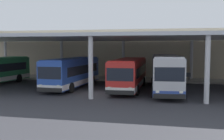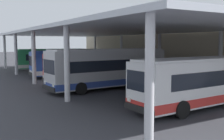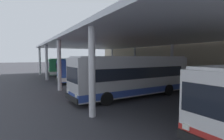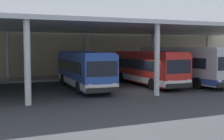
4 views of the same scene
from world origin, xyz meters
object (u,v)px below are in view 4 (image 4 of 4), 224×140
Objects in this scene: bus_far_bay at (182,65)px; trash_bin at (135,70)px; bus_middle_bay at (146,67)px; bench_waiting at (152,70)px; bus_second_bay at (83,69)px.

bus_far_bay is 11.71× the size of trash_bin.
bus_middle_bay is 5.85× the size of bench_waiting.
bus_far_bay reaches higher than bus_middle_bay.
bus_far_bay is 9.48m from bench_waiting.
trash_bin is (-2.58, -0.24, 0.01)m from bench_waiting.
bus_middle_bay is 0.92× the size of bus_far_bay.
bus_middle_bay is 10.41m from bench_waiting.
trash_bin reaches higher than bench_waiting.
bus_second_bay is 14.70m from bench_waiting.
bus_middle_bay is at bearing -124.08° from bench_waiting.
bus_middle_bay is at bearing -111.16° from trash_bin.
bus_far_bay is (9.85, -0.70, 0.19)m from bus_second_bay.
bus_middle_bay reaches higher than bench_waiting.
bus_middle_bay is 3.73m from bus_far_bay.
bus_second_bay is 6.17m from bus_middle_bay.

